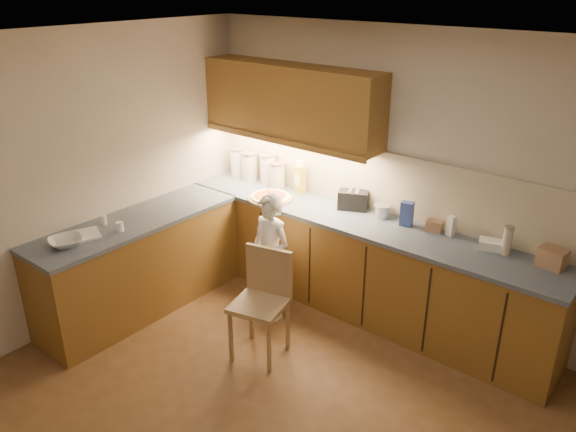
% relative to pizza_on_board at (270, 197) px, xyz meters
% --- Properties ---
extents(room, '(4.54, 4.50, 2.62)m').
position_rel_pizza_on_board_xyz_m(room, '(1.32, -1.56, 0.74)').
color(room, brown).
rests_on(room, ground).
extents(l_counter, '(3.77, 2.62, 0.92)m').
position_rel_pizza_on_board_xyz_m(l_counter, '(0.40, -0.31, -0.48)').
color(l_counter, olive).
rests_on(l_counter, ground).
extents(backsplash, '(3.75, 0.02, 0.58)m').
position_rel_pizza_on_board_xyz_m(backsplash, '(0.94, 0.43, 0.27)').
color(backsplash, beige).
rests_on(backsplash, l_counter).
extents(upper_cabinets, '(1.95, 0.36, 0.73)m').
position_rel_pizza_on_board_xyz_m(upper_cabinets, '(0.04, 0.26, 0.91)').
color(upper_cabinets, olive).
rests_on(upper_cabinets, ground).
extents(pizza_on_board, '(0.44, 0.44, 0.18)m').
position_rel_pizza_on_board_xyz_m(pizza_on_board, '(0.00, 0.00, 0.00)').
color(pizza_on_board, tan).
rests_on(pizza_on_board, l_counter).
extents(child, '(0.47, 0.33, 1.21)m').
position_rel_pizza_on_board_xyz_m(child, '(0.42, -0.49, -0.33)').
color(child, white).
rests_on(child, ground).
extents(wooden_chair, '(0.50, 0.50, 0.92)m').
position_rel_pizza_on_board_xyz_m(wooden_chair, '(0.72, -0.94, -0.40)').
color(wooden_chair, tan).
rests_on(wooden_chair, ground).
extents(mixing_bowl, '(0.34, 0.34, 0.07)m').
position_rel_pizza_on_board_xyz_m(mixing_bowl, '(-0.63, -1.84, 0.01)').
color(mixing_bowl, silver).
rests_on(mixing_bowl, l_counter).
extents(canister_a, '(0.16, 0.16, 0.31)m').
position_rel_pizza_on_board_xyz_m(canister_a, '(-0.74, 0.30, 0.14)').
color(canister_a, white).
rests_on(canister_a, l_counter).
extents(canister_b, '(0.17, 0.17, 0.31)m').
position_rel_pizza_on_board_xyz_m(canister_b, '(-0.55, 0.30, 0.13)').
color(canister_b, beige).
rests_on(canister_b, l_counter).
extents(canister_c, '(0.17, 0.17, 0.32)m').
position_rel_pizza_on_board_xyz_m(canister_c, '(-0.32, 0.33, 0.14)').
color(canister_c, white).
rests_on(canister_c, l_counter).
extents(canister_d, '(0.17, 0.17, 0.27)m').
position_rel_pizza_on_board_xyz_m(canister_d, '(-0.17, 0.31, 0.12)').
color(canister_d, beige).
rests_on(canister_d, l_counter).
extents(oil_jug, '(0.13, 0.12, 0.34)m').
position_rel_pizza_on_board_xyz_m(oil_jug, '(0.11, 0.34, 0.13)').
color(oil_jug, gold).
rests_on(oil_jug, l_counter).
extents(toaster, '(0.32, 0.26, 0.18)m').
position_rel_pizza_on_board_xyz_m(toaster, '(0.77, 0.31, 0.07)').
color(toaster, black).
rests_on(toaster, l_counter).
extents(steel_pot, '(0.15, 0.15, 0.12)m').
position_rel_pizza_on_board_xyz_m(steel_pot, '(1.08, 0.31, 0.04)').
color(steel_pot, silver).
rests_on(steel_pot, l_counter).
extents(blue_box, '(0.12, 0.10, 0.22)m').
position_rel_pizza_on_board_xyz_m(blue_box, '(1.34, 0.29, 0.09)').
color(blue_box, '#33489A').
rests_on(blue_box, l_counter).
extents(card_box_a, '(0.15, 0.11, 0.10)m').
position_rel_pizza_on_board_xyz_m(card_box_a, '(1.59, 0.33, 0.03)').
color(card_box_a, '#9F7555').
rests_on(card_box_a, l_counter).
extents(white_bottle, '(0.07, 0.07, 0.18)m').
position_rel_pizza_on_board_xyz_m(white_bottle, '(1.74, 0.33, 0.07)').
color(white_bottle, silver).
rests_on(white_bottle, l_counter).
extents(flat_pack, '(0.22, 0.18, 0.08)m').
position_rel_pizza_on_board_xyz_m(flat_pack, '(2.10, 0.30, 0.02)').
color(flat_pack, white).
rests_on(flat_pack, l_counter).
extents(tall_jar, '(0.08, 0.08, 0.24)m').
position_rel_pizza_on_board_xyz_m(tall_jar, '(2.23, 0.28, 0.10)').
color(tall_jar, beige).
rests_on(tall_jar, l_counter).
extents(card_box_b, '(0.21, 0.18, 0.15)m').
position_rel_pizza_on_board_xyz_m(card_box_b, '(2.57, 0.29, 0.06)').
color(card_box_b, '#A27A57').
rests_on(card_box_b, l_counter).
extents(dough_cloth, '(0.32, 0.29, 0.02)m').
position_rel_pizza_on_board_xyz_m(dough_cloth, '(-0.67, -1.62, -0.01)').
color(dough_cloth, white).
rests_on(dough_cloth, l_counter).
extents(spice_jar_a, '(0.07, 0.07, 0.09)m').
position_rel_pizza_on_board_xyz_m(spice_jar_a, '(-0.75, -1.40, 0.02)').
color(spice_jar_a, silver).
rests_on(spice_jar_a, l_counter).
extents(spice_jar_b, '(0.08, 0.08, 0.08)m').
position_rel_pizza_on_board_xyz_m(spice_jar_b, '(-0.52, -1.39, 0.02)').
color(spice_jar_b, white).
rests_on(spice_jar_b, l_counter).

